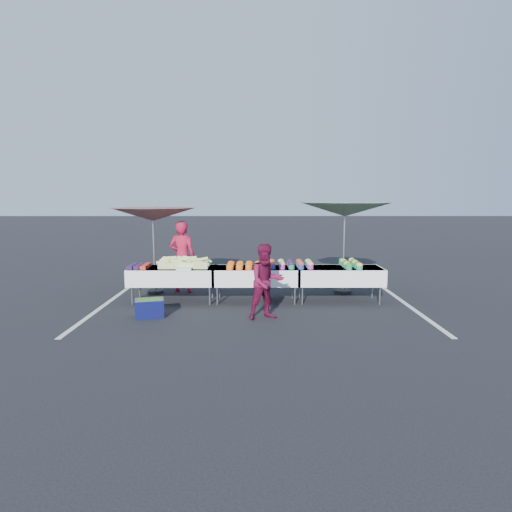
{
  "coord_description": "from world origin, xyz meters",
  "views": [
    {
      "loc": [
        -0.03,
        -9.12,
        2.29
      ],
      "look_at": [
        0.0,
        0.0,
        1.0
      ],
      "focal_mm": 30.0,
      "sensor_mm": 36.0,
      "label": 1
    }
  ],
  "objects_px": {
    "table_right": "(339,275)",
    "vendor": "(182,257)",
    "storage_bin": "(150,308)",
    "table_center": "(256,275)",
    "umbrella_right": "(345,210)",
    "customer": "(266,282)",
    "table_left": "(173,275)",
    "umbrella_left": "(153,215)"
  },
  "relations": [
    {
      "from": "vendor",
      "to": "customer",
      "type": "distance_m",
      "value": 2.98
    },
    {
      "from": "table_right",
      "to": "customer",
      "type": "xyz_separation_m",
      "value": [
        -1.61,
        -1.33,
        0.12
      ]
    },
    {
      "from": "table_left",
      "to": "umbrella_left",
      "type": "bearing_deg",
      "value": 126.4
    },
    {
      "from": "table_center",
      "to": "umbrella_right",
      "type": "relative_size",
      "value": 0.71
    },
    {
      "from": "table_left",
      "to": "storage_bin",
      "type": "height_order",
      "value": "table_left"
    },
    {
      "from": "umbrella_left",
      "to": "storage_bin",
      "type": "xyz_separation_m",
      "value": [
        0.36,
        -2.0,
        -1.66
      ]
    },
    {
      "from": "table_center",
      "to": "umbrella_left",
      "type": "distance_m",
      "value": 2.82
    },
    {
      "from": "storage_bin",
      "to": "table_center",
      "type": "bearing_deg",
      "value": 16.92
    },
    {
      "from": "vendor",
      "to": "umbrella_right",
      "type": "bearing_deg",
      "value": -173.1
    },
    {
      "from": "table_right",
      "to": "table_center",
      "type": "bearing_deg",
      "value": 180.0
    },
    {
      "from": "table_center",
      "to": "storage_bin",
      "type": "distance_m",
      "value": 2.39
    },
    {
      "from": "vendor",
      "to": "storage_bin",
      "type": "xyz_separation_m",
      "value": [
        -0.28,
        -2.13,
        -0.67
      ]
    },
    {
      "from": "table_left",
      "to": "umbrella_left",
      "type": "xyz_separation_m",
      "value": [
        -0.59,
        0.8,
        1.26
      ]
    },
    {
      "from": "customer",
      "to": "umbrella_right",
      "type": "height_order",
      "value": "umbrella_right"
    },
    {
      "from": "table_left",
      "to": "vendor",
      "type": "bearing_deg",
      "value": 86.81
    },
    {
      "from": "customer",
      "to": "umbrella_right",
      "type": "relative_size",
      "value": 0.54
    },
    {
      "from": "table_left",
      "to": "table_right",
      "type": "xyz_separation_m",
      "value": [
        3.6,
        0.0,
        0.0
      ]
    },
    {
      "from": "umbrella_right",
      "to": "umbrella_left",
      "type": "bearing_deg",
      "value": -180.0
    },
    {
      "from": "customer",
      "to": "umbrella_left",
      "type": "relative_size",
      "value": 0.69
    },
    {
      "from": "table_right",
      "to": "storage_bin",
      "type": "relative_size",
      "value": 3.07
    },
    {
      "from": "customer",
      "to": "table_left",
      "type": "bearing_deg",
      "value": 126.68
    },
    {
      "from": "table_left",
      "to": "umbrella_right",
      "type": "bearing_deg",
      "value": 11.71
    },
    {
      "from": "table_left",
      "to": "table_right",
      "type": "height_order",
      "value": "same"
    },
    {
      "from": "table_right",
      "to": "umbrella_left",
      "type": "relative_size",
      "value": 0.91
    },
    {
      "from": "table_left",
      "to": "table_center",
      "type": "height_order",
      "value": "same"
    },
    {
      "from": "table_center",
      "to": "customer",
      "type": "distance_m",
      "value": 1.35
    },
    {
      "from": "table_left",
      "to": "umbrella_left",
      "type": "relative_size",
      "value": 0.91
    },
    {
      "from": "table_left",
      "to": "storage_bin",
      "type": "xyz_separation_m",
      "value": [
        -0.23,
        -1.2,
        -0.4
      ]
    },
    {
      "from": "umbrella_right",
      "to": "vendor",
      "type": "bearing_deg",
      "value": 178.17
    },
    {
      "from": "table_left",
      "to": "vendor",
      "type": "relative_size",
      "value": 1.09
    },
    {
      "from": "table_left",
      "to": "customer",
      "type": "xyz_separation_m",
      "value": [
        1.99,
        -1.33,
        0.12
      ]
    },
    {
      "from": "vendor",
      "to": "storage_bin",
      "type": "bearing_deg",
      "value": 91.17
    },
    {
      "from": "table_right",
      "to": "vendor",
      "type": "distance_m",
      "value": 3.68
    },
    {
      "from": "table_center",
      "to": "umbrella_right",
      "type": "height_order",
      "value": "umbrella_right"
    },
    {
      "from": "customer",
      "to": "storage_bin",
      "type": "xyz_separation_m",
      "value": [
        -2.22,
        0.13,
        -0.53
      ]
    },
    {
      "from": "umbrella_right",
      "to": "storage_bin",
      "type": "bearing_deg",
      "value": -153.9
    },
    {
      "from": "umbrella_right",
      "to": "table_right",
      "type": "bearing_deg",
      "value": -107.99
    },
    {
      "from": "vendor",
      "to": "customer",
      "type": "xyz_separation_m",
      "value": [
        1.94,
        -2.26,
        -0.15
      ]
    },
    {
      "from": "vendor",
      "to": "umbrella_left",
      "type": "height_order",
      "value": "umbrella_left"
    },
    {
      "from": "table_right",
      "to": "storage_bin",
      "type": "distance_m",
      "value": 4.04
    },
    {
      "from": "table_center",
      "to": "umbrella_left",
      "type": "bearing_deg",
      "value": 161.49
    },
    {
      "from": "storage_bin",
      "to": "umbrella_left",
      "type": "bearing_deg",
      "value": 86.43
    }
  ]
}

